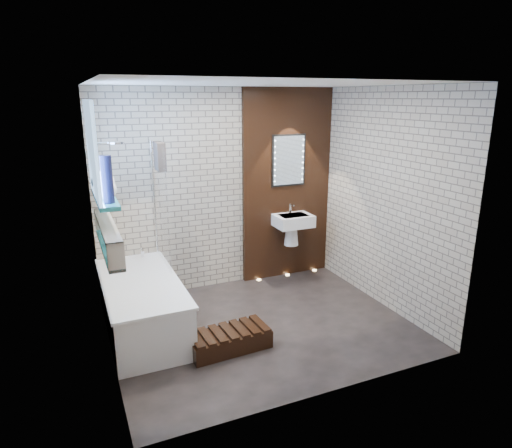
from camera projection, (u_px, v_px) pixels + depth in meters
name	position (u px, v px, depth m)	size (l,w,h in m)	color
ground	(261.00, 326.00, 5.02)	(3.20, 3.20, 0.00)	black
room_shell	(262.00, 214.00, 4.66)	(3.24, 3.20, 2.60)	#A29480
walnut_panel	(287.00, 185.00, 6.14)	(1.30, 0.06, 2.60)	black
clerestory_window	(95.00, 160.00, 4.20)	(0.18, 1.00, 0.94)	#7FADE0
display_niche	(108.00, 237.00, 4.23)	(0.14, 1.30, 0.26)	teal
bathtub	(142.00, 305.00, 4.86)	(0.79, 1.74, 0.70)	white
bath_screen	(161.00, 205.00, 5.12)	(0.01, 0.78, 1.40)	white
towel	(160.00, 156.00, 4.86)	(0.09, 0.23, 0.31)	black
shower_head	(116.00, 143.00, 4.81)	(0.18, 0.18, 0.02)	silver
washbasin	(293.00, 225.00, 6.11)	(0.50, 0.36, 0.58)	white
led_mirror	(289.00, 160.00, 6.01)	(0.50, 0.02, 0.70)	black
walnut_step	(229.00, 341.00, 4.54)	(0.82, 0.37, 0.18)	black
niche_bottles	(108.00, 239.00, 4.25)	(0.06, 1.01, 0.16)	maroon
sill_vases	(105.00, 183.00, 4.27)	(0.22, 0.65, 0.43)	white
floor_uplights	(287.00, 275.00, 6.44)	(0.96, 0.06, 0.01)	#FFD899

